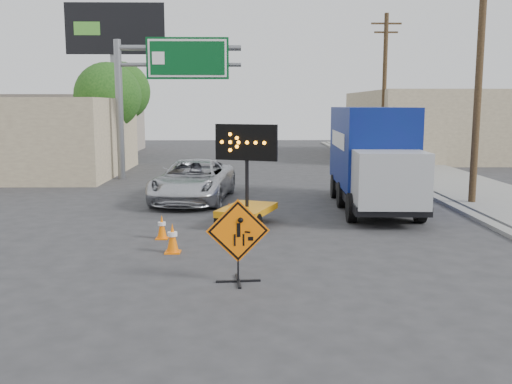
{
  "coord_description": "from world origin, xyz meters",
  "views": [
    {
      "loc": [
        -0.26,
        -10.44,
        3.64
      ],
      "look_at": [
        -0.03,
        3.09,
        1.58
      ],
      "focal_mm": 40.0,
      "sensor_mm": 36.0,
      "label": 1
    }
  ],
  "objects_px": {
    "construction_sign": "(238,239)",
    "pickup_truck": "(193,181)",
    "box_truck": "(372,163)",
    "arrow_board": "(247,203)"
  },
  "relations": [
    {
      "from": "pickup_truck",
      "to": "construction_sign",
      "type": "bearing_deg",
      "value": -73.4
    },
    {
      "from": "construction_sign",
      "to": "pickup_truck",
      "type": "height_order",
      "value": "construction_sign"
    },
    {
      "from": "construction_sign",
      "to": "pickup_truck",
      "type": "relative_size",
      "value": 0.31
    },
    {
      "from": "construction_sign",
      "to": "box_truck",
      "type": "xyz_separation_m",
      "value": [
        4.65,
        8.6,
        0.7
      ]
    },
    {
      "from": "construction_sign",
      "to": "arrow_board",
      "type": "distance_m",
      "value": 5.68
    },
    {
      "from": "arrow_board",
      "to": "box_truck",
      "type": "xyz_separation_m",
      "value": [
        4.46,
        2.93,
        0.93
      ]
    },
    {
      "from": "pickup_truck",
      "to": "box_truck",
      "type": "bearing_deg",
      "value": -7.71
    },
    {
      "from": "arrow_board",
      "to": "pickup_truck",
      "type": "bearing_deg",
      "value": 134.6
    },
    {
      "from": "arrow_board",
      "to": "box_truck",
      "type": "height_order",
      "value": "box_truck"
    },
    {
      "from": "box_truck",
      "to": "pickup_truck",
      "type": "bearing_deg",
      "value": 168.63
    }
  ]
}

